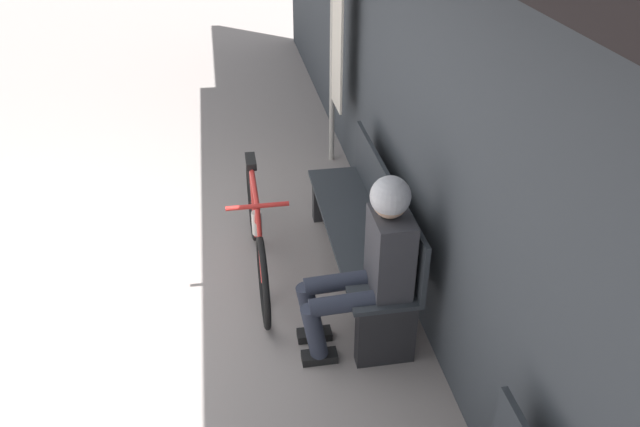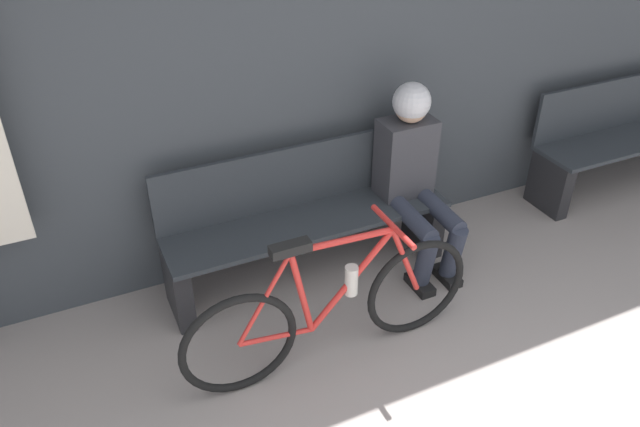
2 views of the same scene
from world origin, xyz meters
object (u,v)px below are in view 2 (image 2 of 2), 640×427
at_px(park_bench_near, 306,220).
at_px(person_seated, 414,167).
at_px(bicycle, 333,309).
at_px(park_bench_far, 635,136).

distance_m(park_bench_near, person_seated, 0.74).
bearing_deg(bicycle, park_bench_far, 14.11).
height_order(park_bench_near, park_bench_far, same).
relative_size(park_bench_near, park_bench_far, 0.98).
relative_size(bicycle, park_bench_far, 0.91).
bearing_deg(park_bench_far, person_seated, -176.63).
relative_size(park_bench_near, person_seated, 1.49).
bearing_deg(park_bench_near, person_seated, -10.36).
distance_m(park_bench_near, park_bench_far, 2.78).
distance_m(park_bench_near, bicycle, 0.76).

